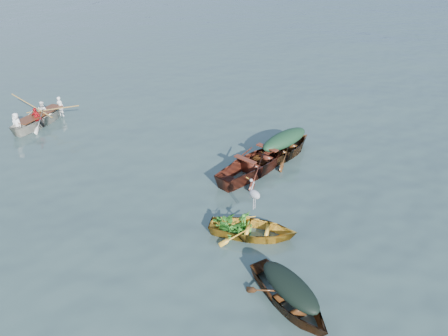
# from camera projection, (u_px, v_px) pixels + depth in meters

# --- Properties ---
(ground) EXTENTS (140.00, 140.00, 0.00)m
(ground) POSITION_uv_depth(u_px,v_px,m) (292.00, 234.00, 12.09)
(ground) COLOR #354A47
(ground) RESTS_ON ground
(yellow_dinghy) EXTENTS (2.94, 3.12, 0.80)m
(yellow_dinghy) POSITION_uv_depth(u_px,v_px,m) (253.00, 236.00, 12.02)
(yellow_dinghy) COLOR orange
(yellow_dinghy) RESTS_ON ground
(dark_covered_boat) EXTENTS (1.65, 3.43, 0.80)m
(dark_covered_boat) POSITION_uv_depth(u_px,v_px,m) (288.00, 304.00, 9.86)
(dark_covered_boat) COLOR #512B13
(dark_covered_boat) RESTS_ON ground
(green_tarp_boat) EXTENTS (4.39, 1.89, 0.98)m
(green_tarp_boat) POSITION_uv_depth(u_px,v_px,m) (283.00, 157.00, 16.09)
(green_tarp_boat) COLOR #4A2C11
(green_tarp_boat) RESTS_ON ground
(open_wooden_boat) EXTENTS (5.07, 2.26, 1.17)m
(open_wooden_boat) POSITION_uv_depth(u_px,v_px,m) (256.00, 172.00, 15.10)
(open_wooden_boat) COLOR #512014
(open_wooden_boat) RESTS_ON ground
(rowed_boat) EXTENTS (4.15, 3.04, 0.96)m
(rowed_boat) POSITION_uv_depth(u_px,v_px,m) (42.00, 124.00, 18.70)
(rowed_boat) COLOR beige
(rowed_boat) RESTS_ON ground
(dark_tarp_cover) EXTENTS (0.91, 1.88, 0.40)m
(dark_tarp_cover) POSITION_uv_depth(u_px,v_px,m) (290.00, 285.00, 9.56)
(dark_tarp_cover) COLOR black
(dark_tarp_cover) RESTS_ON dark_covered_boat
(green_tarp_cover) EXTENTS (2.41, 1.04, 0.52)m
(green_tarp_cover) POSITION_uv_depth(u_px,v_px,m) (285.00, 138.00, 15.72)
(green_tarp_cover) COLOR #173923
(green_tarp_cover) RESTS_ON green_tarp_boat
(thwart_benches) EXTENTS (2.56, 1.28, 0.04)m
(thwart_benches) POSITION_uv_depth(u_px,v_px,m) (256.00, 157.00, 14.80)
(thwart_benches) COLOR #4F1F12
(thwart_benches) RESTS_ON open_wooden_boat
(heron) EXTENTS (0.47, 0.49, 0.92)m
(heron) POSITION_uv_depth(u_px,v_px,m) (254.00, 199.00, 12.08)
(heron) COLOR #A1A3A9
(heron) RESTS_ON yellow_dinghy
(dinghy_weeds) EXTENTS (1.12, 1.14, 0.60)m
(dinghy_weeds) POSITION_uv_depth(u_px,v_px,m) (233.00, 212.00, 11.79)
(dinghy_weeds) COLOR #356C1C
(dinghy_weeds) RESTS_ON yellow_dinghy
(rowers) EXTENTS (3.02, 2.34, 0.76)m
(rowers) POSITION_uv_depth(u_px,v_px,m) (38.00, 106.00, 18.28)
(rowers) COLOR silver
(rowers) RESTS_ON rowed_boat
(oars) EXTENTS (1.79, 2.56, 0.06)m
(oars) POSITION_uv_depth(u_px,v_px,m) (39.00, 113.00, 18.45)
(oars) COLOR olive
(oars) RESTS_ON rowed_boat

